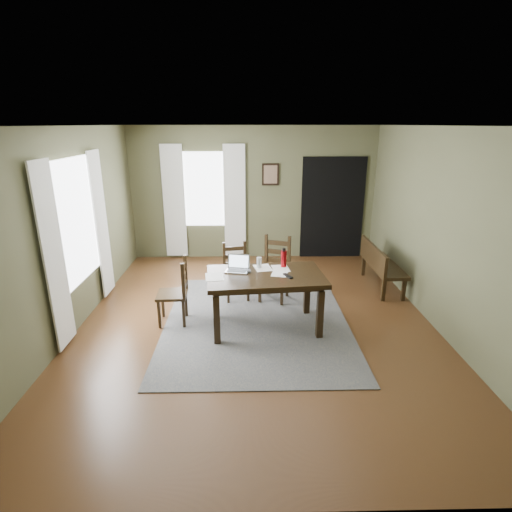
{
  "coord_description": "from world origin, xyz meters",
  "views": [
    {
      "loc": [
        -0.12,
        -5.19,
        2.72
      ],
      "look_at": [
        0.0,
        0.3,
        0.9
      ],
      "focal_mm": 28.0,
      "sensor_mm": 36.0,
      "label": 1
    }
  ],
  "objects_px": {
    "dining_table": "(265,281)",
    "chair_back_left": "(236,272)",
    "chair_end": "(176,292)",
    "water_bottle": "(284,258)",
    "laptop": "(238,266)",
    "bench": "(380,262)",
    "chair_back_right": "(275,269)"
  },
  "relations": [
    {
      "from": "dining_table",
      "to": "chair_back_left",
      "type": "height_order",
      "value": "chair_back_left"
    },
    {
      "from": "chair_end",
      "to": "water_bottle",
      "type": "xyz_separation_m",
      "value": [
        1.53,
        0.13,
        0.45
      ]
    },
    {
      "from": "dining_table",
      "to": "chair_end",
      "type": "bearing_deg",
      "value": 166.85
    },
    {
      "from": "laptop",
      "to": "water_bottle",
      "type": "height_order",
      "value": "water_bottle"
    },
    {
      "from": "chair_back_left",
      "to": "bench",
      "type": "xyz_separation_m",
      "value": [
        2.46,
        0.39,
        0.01
      ]
    },
    {
      "from": "chair_back_right",
      "to": "bench",
      "type": "height_order",
      "value": "chair_back_right"
    },
    {
      "from": "laptop",
      "to": "water_bottle",
      "type": "xyz_separation_m",
      "value": [
        0.65,
        0.13,
        0.07
      ]
    },
    {
      "from": "chair_back_left",
      "to": "chair_back_right",
      "type": "height_order",
      "value": "chair_back_right"
    },
    {
      "from": "chair_back_left",
      "to": "dining_table",
      "type": "bearing_deg",
      "value": -77.85
    },
    {
      "from": "chair_end",
      "to": "chair_back_left",
      "type": "bearing_deg",
      "value": 133.32
    },
    {
      "from": "chair_end",
      "to": "bench",
      "type": "xyz_separation_m",
      "value": [
        3.29,
        1.24,
        -0.01
      ]
    },
    {
      "from": "dining_table",
      "to": "laptop",
      "type": "height_order",
      "value": "laptop"
    },
    {
      "from": "chair_back_left",
      "to": "bench",
      "type": "relative_size",
      "value": 0.67
    },
    {
      "from": "water_bottle",
      "to": "laptop",
      "type": "bearing_deg",
      "value": -168.97
    },
    {
      "from": "chair_back_left",
      "to": "water_bottle",
      "type": "xyz_separation_m",
      "value": [
        0.7,
        -0.73,
        0.47
      ]
    },
    {
      "from": "chair_back_left",
      "to": "laptop",
      "type": "height_order",
      "value": "laptop"
    },
    {
      "from": "chair_back_right",
      "to": "water_bottle",
      "type": "bearing_deg",
      "value": -65.13
    },
    {
      "from": "chair_end",
      "to": "laptop",
      "type": "height_order",
      "value": "laptop"
    },
    {
      "from": "dining_table",
      "to": "chair_end",
      "type": "xyz_separation_m",
      "value": [
        -1.26,
        0.17,
        -0.23
      ]
    },
    {
      "from": "chair_end",
      "to": "chair_back_left",
      "type": "relative_size",
      "value": 1.05
    },
    {
      "from": "chair_end",
      "to": "bench",
      "type": "bearing_deg",
      "value": 107.94
    },
    {
      "from": "laptop",
      "to": "chair_back_left",
      "type": "bearing_deg",
      "value": 105.37
    },
    {
      "from": "chair_back_left",
      "to": "laptop",
      "type": "xyz_separation_m",
      "value": [
        0.06,
        -0.86,
        0.4
      ]
    },
    {
      "from": "dining_table",
      "to": "water_bottle",
      "type": "xyz_separation_m",
      "value": [
        0.27,
        0.3,
        0.22
      ]
    },
    {
      "from": "chair_back_right",
      "to": "bench",
      "type": "distance_m",
      "value": 1.89
    },
    {
      "from": "laptop",
      "to": "dining_table",
      "type": "bearing_deg",
      "value": -13.38
    },
    {
      "from": "dining_table",
      "to": "chair_back_right",
      "type": "relative_size",
      "value": 1.61
    },
    {
      "from": "bench",
      "to": "dining_table",
      "type": "bearing_deg",
      "value": 124.86
    },
    {
      "from": "bench",
      "to": "chair_end",
      "type": "bearing_deg",
      "value": 110.69
    },
    {
      "from": "chair_end",
      "to": "bench",
      "type": "relative_size",
      "value": 0.7
    },
    {
      "from": "chair_end",
      "to": "bench",
      "type": "height_order",
      "value": "chair_end"
    },
    {
      "from": "chair_end",
      "to": "laptop",
      "type": "xyz_separation_m",
      "value": [
        0.88,
        0.0,
        0.38
      ]
    }
  ]
}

